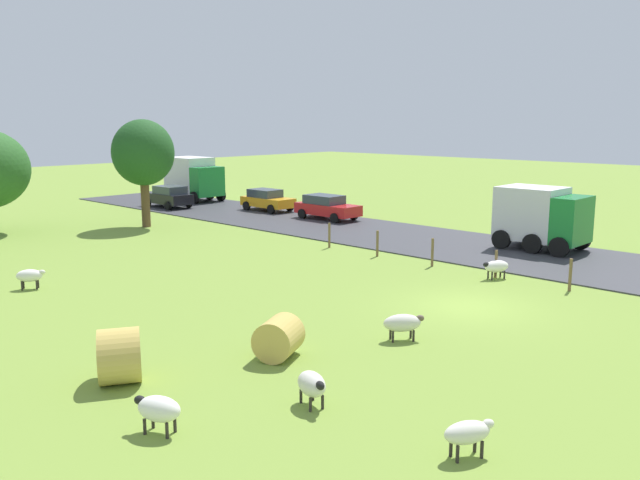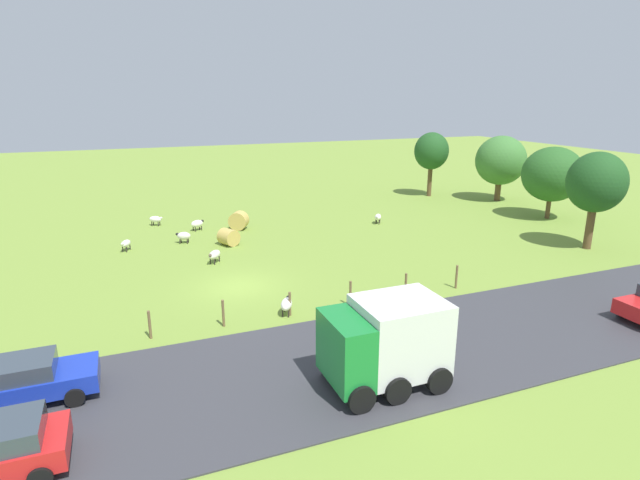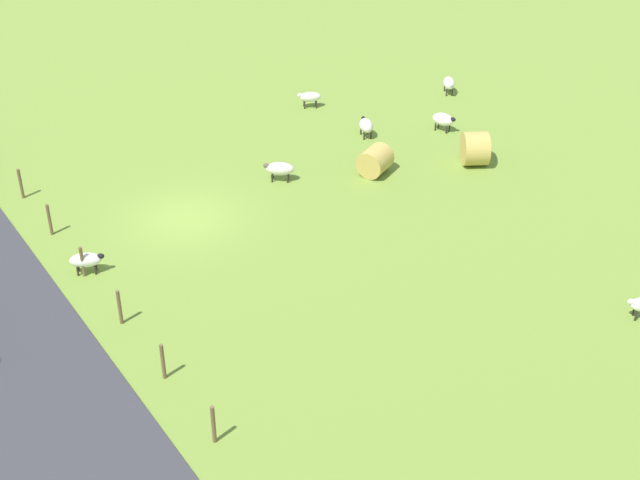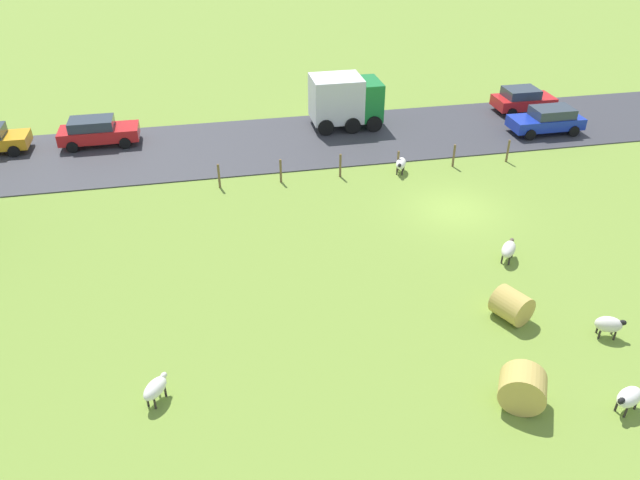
# 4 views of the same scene
# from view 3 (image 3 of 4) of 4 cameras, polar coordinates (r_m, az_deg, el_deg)

# --- Properties ---
(ground_plane) EXTENTS (160.00, 160.00, 0.00)m
(ground_plane) POSITION_cam_3_polar(r_m,az_deg,el_deg) (36.19, -8.09, 1.27)
(ground_plane) COLOR olive
(sheep_0) EXTENTS (0.94, 1.12, 0.79)m
(sheep_0) POSITION_cam_3_polar(r_m,az_deg,el_deg) (45.89, 7.75, 9.31)
(sheep_0) COLOR white
(sheep_0) RESTS_ON ground_plane
(sheep_1) EXTENTS (0.84, 1.09, 0.82)m
(sheep_1) POSITION_cam_3_polar(r_m,az_deg,el_deg) (41.50, 2.78, 6.88)
(sheep_1) COLOR silver
(sheep_1) RESTS_ON ground_plane
(sheep_2) EXTENTS (0.90, 1.14, 0.82)m
(sheep_2) POSITION_cam_3_polar(r_m,az_deg,el_deg) (42.31, 7.41, 7.18)
(sheep_2) COLOR white
(sheep_2) RESTS_ON ground_plane
(sheep_3) EXTENTS (1.23, 0.94, 0.78)m
(sheep_3) POSITION_cam_3_polar(r_m,az_deg,el_deg) (33.59, -13.86, -1.18)
(sheep_3) COLOR white
(sheep_3) RESTS_ON ground_plane
(sheep_4) EXTENTS (1.11, 0.86, 0.75)m
(sheep_4) POSITION_cam_3_polar(r_m,az_deg,el_deg) (44.12, -0.62, 8.57)
(sheep_4) COLOR silver
(sheep_4) RESTS_ON ground_plane
(sheep_5) EXTENTS (1.23, 1.12, 0.81)m
(sheep_5) POSITION_cam_3_polar(r_m,az_deg,el_deg) (38.08, -2.43, 4.29)
(sheep_5) COLOR silver
(sheep_5) RESTS_ON ground_plane
(hay_bale_0) EXTENTS (1.57, 1.55, 1.15)m
(hay_bale_0) POSITION_cam_3_polar(r_m,az_deg,el_deg) (38.61, 3.32, 4.76)
(hay_bale_0) COLOR tan
(hay_bale_0) RESTS_ON ground_plane
(hay_bale_1) EXTENTS (1.58, 1.72, 1.40)m
(hay_bale_1) POSITION_cam_3_polar(r_m,az_deg,el_deg) (39.73, 9.30, 5.44)
(hay_bale_1) COLOR tan
(hay_bale_1) RESTS_ON ground_plane
(fence_post_0) EXTENTS (0.12, 0.12, 1.27)m
(fence_post_0) POSITION_cam_3_polar(r_m,az_deg,el_deg) (38.61, -17.52, 3.25)
(fence_post_0) COLOR brown
(fence_post_0) RESTS_ON ground_plane
(fence_post_1) EXTENTS (0.12, 0.12, 1.27)m
(fence_post_1) POSITION_cam_3_polar(r_m,az_deg,el_deg) (35.96, -15.92, 1.18)
(fence_post_1) COLOR brown
(fence_post_1) RESTS_ON ground_plane
(fence_post_2) EXTENTS (0.12, 0.12, 1.18)m
(fence_post_2) POSITION_cam_3_polar(r_m,az_deg,el_deg) (33.42, -14.07, -1.27)
(fence_post_2) COLOR brown
(fence_post_2) RESTS_ON ground_plane
(fence_post_3) EXTENTS (0.12, 0.12, 1.28)m
(fence_post_3) POSITION_cam_3_polar(r_m,az_deg,el_deg) (30.94, -11.93, -3.96)
(fence_post_3) COLOR brown
(fence_post_3) RESTS_ON ground_plane
(fence_post_4) EXTENTS (0.12, 0.12, 1.27)m
(fence_post_4) POSITION_cam_3_polar(r_m,az_deg,el_deg) (28.63, -9.41, -7.20)
(fence_post_4) COLOR brown
(fence_post_4) RESTS_ON ground_plane
(fence_post_5) EXTENTS (0.12, 0.12, 1.29)m
(fence_post_5) POSITION_cam_3_polar(r_m,az_deg,el_deg) (26.47, -6.41, -10.94)
(fence_post_5) COLOR brown
(fence_post_5) RESTS_ON ground_plane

